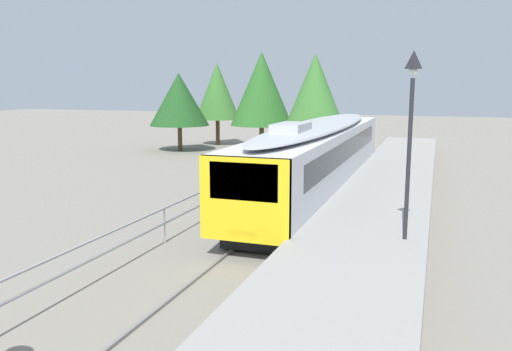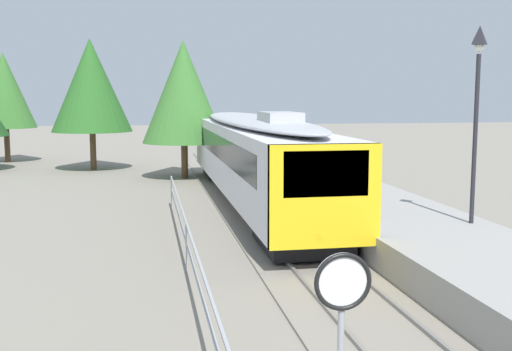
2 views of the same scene
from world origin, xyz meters
The scene contains 9 objects.
ground_plane centered at (-3.00, 22.00, 0.00)m, with size 160.00×160.00×0.00m, color gray.
track_rails centered at (0.00, 22.00, 0.03)m, with size 3.20×60.00×0.14m.
commuter_train centered at (0.00, 30.13, 2.15)m, with size 2.82×20.83×3.74m.
station_platform centered at (3.25, 22.00, 0.45)m, with size 3.90×60.00×0.90m, color #999691.
platform_lamp_mid_platform centered at (4.55, 21.05, 4.62)m, with size 0.34×0.34×5.35m.
speed_limit_sign centered at (-2.32, 11.56, 2.12)m, with size 0.61×0.10×2.81m.
tree_behind_station_far centered at (-13.45, 49.09, 4.78)m, with size 3.99×3.99×7.29m.
tree_distant_left centered at (-7.39, 43.47, 5.04)m, with size 4.73×4.73×7.79m.
tree_distant_centre centered at (-2.22, 38.75, 4.62)m, with size 4.45×4.45×7.34m.
Camera 2 is at (-4.26, 5.79, 4.36)m, focal length 42.89 mm.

